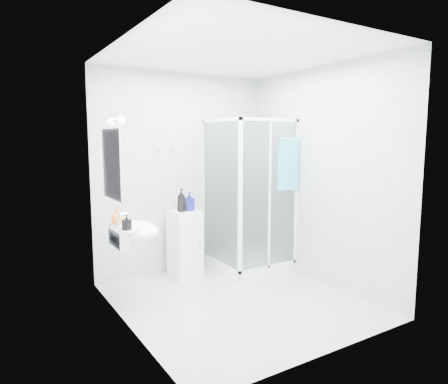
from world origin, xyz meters
TOP-DOWN VIEW (x-y plane):
  - room at (0.00, 0.00)m, footprint 2.40×2.60m
  - shower_enclosure at (0.67, 0.77)m, footprint 0.90×0.95m
  - wall_basin at (-0.99, 0.45)m, footprint 0.46×0.56m
  - mirror at (-1.19, 0.45)m, footprint 0.02×0.60m
  - vanity_lights at (-1.14, 0.45)m, footprint 0.10×0.40m
  - wall_hooks at (-0.25, 1.26)m, footprint 0.23×0.06m
  - storage_cabinet at (-0.12, 1.03)m, footprint 0.38×0.39m
  - hand_towel at (1.01, 0.37)m, footprint 0.31×0.04m
  - shampoo_bottle_a at (-0.17, 1.00)m, footprint 0.12×0.12m
  - shampoo_bottle_b at (-0.06, 1.01)m, footprint 0.12×0.13m
  - soap_dispenser_orange at (-1.10, 0.61)m, footprint 0.16×0.16m
  - soap_dispenser_black at (-1.11, 0.28)m, footprint 0.09×0.09m

SIDE VIEW (x-z plane):
  - storage_cabinet at x=-0.12m, z-range 0.00..0.85m
  - shower_enclosure at x=0.67m, z-range -0.55..1.45m
  - wall_basin at x=-0.99m, z-range 0.62..0.97m
  - soap_dispenser_black at x=-1.11m, z-range 0.86..1.01m
  - soap_dispenser_orange at x=-1.10m, z-range 0.86..1.03m
  - shampoo_bottle_b at x=-0.06m, z-range 0.85..1.09m
  - shampoo_bottle_a at x=-0.17m, z-range 0.85..1.14m
  - room at x=0.00m, z-range 0.00..2.60m
  - hand_towel at x=1.01m, z-range 1.13..1.78m
  - mirror at x=-1.19m, z-range 1.15..1.85m
  - wall_hooks at x=-0.25m, z-range 1.60..1.64m
  - vanity_lights at x=-1.14m, z-range 1.88..1.96m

